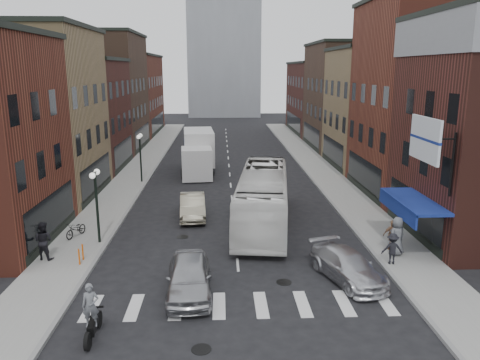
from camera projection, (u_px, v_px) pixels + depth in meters
name	position (u px, v px, depth m)	size (l,w,h in m)	color
ground	(239.00, 274.00, 21.81)	(160.00, 160.00, 0.00)	black
sidewalk_left	(137.00, 172.00, 42.83)	(3.00, 74.00, 0.15)	gray
sidewalk_right	(321.00, 170.00, 43.51)	(3.00, 74.00, 0.15)	gray
curb_left	(153.00, 173.00, 42.91)	(0.20, 74.00, 0.16)	gray
curb_right	(305.00, 171.00, 43.47)	(0.20, 74.00, 0.16)	gray
crosswalk_stripes	(241.00, 305.00, 18.89)	(12.00, 2.20, 0.01)	silver
bldg_left_mid_a	(22.00, 114.00, 33.39)	(10.30, 10.20, 12.30)	#9E8457
bldg_left_mid_b	(67.00, 115.00, 43.34)	(10.30, 10.20, 10.30)	#472019
bldg_left_far_a	(97.00, 92.00, 53.68)	(10.30, 12.20, 13.30)	#4A3325
bldg_left_far_b	(122.00, 95.00, 67.52)	(10.30, 16.20, 11.30)	maroon
bldg_right_mid_a	(435.00, 99.00, 34.35)	(10.30, 10.20, 14.30)	maroon
bldg_right_mid_b	(386.00, 108.00, 44.42)	(10.30, 10.20, 11.30)	#9E8457
bldg_right_far_a	(354.00, 96.00, 54.99)	(10.30, 12.20, 12.30)	#4A3325
bldg_right_far_b	(327.00, 98.00, 68.83)	(10.30, 16.20, 10.30)	#472019
awning_blue	(410.00, 202.00, 23.99)	(1.80, 5.00, 0.78)	navy
billboard_sign	(427.00, 141.00, 21.21)	(1.52, 3.00, 3.70)	black
streetlamp_near	(96.00, 193.00, 24.72)	(0.32, 1.22, 4.11)	black
streetlamp_far	(140.00, 149.00, 38.33)	(0.32, 1.22, 4.11)	black
bike_rack	(81.00, 254.00, 22.64)	(0.08, 0.68, 0.80)	#D8590C
box_truck	(198.00, 153.00, 42.54)	(3.08, 8.81, 3.76)	silver
motorcycle_rider	(91.00, 313.00, 16.32)	(0.62, 2.07, 2.11)	black
transit_bus	(263.00, 197.00, 28.43)	(2.82, 12.04, 3.35)	white
sedan_left_near	(189.00, 277.00, 19.66)	(1.86, 4.62, 1.57)	#AEAEB3
sedan_left_far	(193.00, 206.00, 29.90)	(1.56, 4.48, 1.48)	#B6AF94
curb_car	(348.00, 266.00, 21.00)	(1.86, 4.59, 1.33)	silver
parked_bicycle	(76.00, 229.00, 26.10)	(0.57, 1.62, 0.85)	black
ped_left_solo	(43.00, 241.00, 22.89)	(0.93, 0.54, 1.91)	black
ped_right_a	(392.00, 249.00, 22.39)	(0.99, 0.49, 1.53)	black
ped_right_b	(392.00, 235.00, 24.18)	(0.92, 0.46, 1.57)	#9A6E4E
ped_right_c	(397.00, 236.00, 23.42)	(0.97, 0.63, 1.98)	slate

